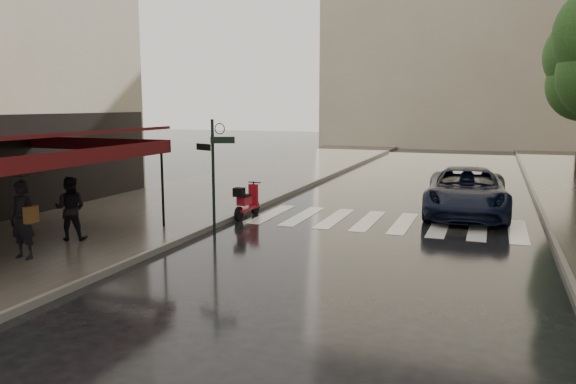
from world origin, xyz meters
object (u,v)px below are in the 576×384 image
Objects in this scene: scooter at (246,202)px; parked_car at (467,191)px; pedestrian_with_umbrella at (20,184)px; pedestrian_terrace at (70,208)px.

parked_car is (6.37, 2.92, 0.26)m from scooter.
pedestrian_terrace is at bearing 97.72° from pedestrian_with_umbrella.
pedestrian_with_umbrella is at bearing -136.47° from parked_car.
parked_car is (9.13, 7.46, -0.17)m from pedestrian_terrace.
pedestrian_with_umbrella is 12.85m from parked_car.
pedestrian_with_umbrella is at bearing -109.79° from scooter.
pedestrian_with_umbrella is at bearing 75.54° from pedestrian_terrace.
pedestrian_with_umbrella is 1.56× the size of pedestrian_terrace.
pedestrian_terrace is 11.79m from parked_car.
pedestrian_with_umbrella is 1.97m from pedestrian_terrace.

